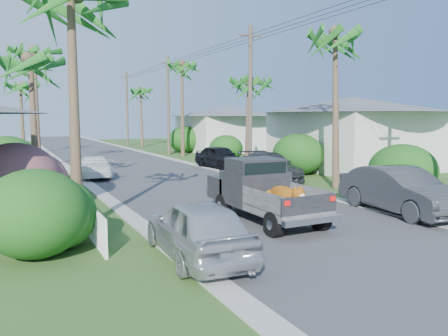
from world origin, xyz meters
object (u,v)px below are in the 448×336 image
house_right_near (352,136)px  parked_car_lf (93,167)px  utility_pole_d (127,108)px  utility_pole_b (250,99)px  parked_car_rf (220,157)px  pickup_truck (259,190)px  palm_l_c (34,51)px  palm_r_c (182,64)px  house_right_far (229,130)px  parked_car_rm (270,167)px  parked_car_ln (198,229)px  palm_l_d (20,85)px  palm_r_a (338,33)px  parked_car_rn (400,191)px  palm_r_b (248,80)px  palm_r_d (141,89)px  palm_l_b (30,59)px  utility_pole_c (168,105)px

house_right_near → parked_car_lf: bearing=169.8°
utility_pole_d → utility_pole_b: bearing=-90.0°
parked_car_rf → utility_pole_b: (0.60, -3.02, 3.83)m
pickup_truck → palm_l_c: 21.87m
house_right_near → palm_r_c: bearing=115.9°
palm_l_c → house_right_far: 21.41m
parked_car_rm → parked_car_ln: parked_car_rm is taller
parked_car_lf → palm_l_d: bearing=-78.1°
parked_car_rf → house_right_far: 16.17m
palm_l_d → house_right_far: bearing=-11.6°
palm_l_c → palm_r_a: 20.19m
parked_car_rm → parked_car_lf: size_ratio=1.19×
palm_r_c → parked_car_rm: bearing=-94.2°
parked_car_rm → palm_r_c: bearing=92.6°
palm_r_c → house_right_near: palm_r_c is taller
parked_car_rf → palm_r_a: 12.10m
pickup_truck → utility_pole_d: utility_pole_d is taller
parked_car_rn → palm_l_d: palm_l_d is taller
house_right_far → palm_r_b: bearing=-113.1°
palm_r_c → utility_pole_b: bearing=-92.6°
pickup_truck → palm_r_c: size_ratio=0.54×
utility_pole_b → house_right_far: bearing=66.5°
pickup_truck → palm_r_d: 39.03m
palm_r_c → house_right_near: (6.80, -14.00, -5.89)m
palm_l_d → palm_r_a: bearing=-65.4°
house_right_near → house_right_far: size_ratio=1.00×
parked_car_lf → palm_l_d: size_ratio=0.56×
parked_car_rm → pickup_truck: bearing=-118.0°
palm_r_d → utility_pole_d: size_ratio=0.89×
palm_l_b → palm_r_a: size_ratio=0.85×
parked_car_rn → palm_r_b: size_ratio=0.70×
pickup_truck → palm_r_a: palm_r_a is taller
pickup_truck → house_right_near: 16.76m
utility_pole_b → parked_car_rf: bearing=101.2°
palm_r_b → utility_pole_b: 2.61m
parked_car_rn → utility_pole_d: (1.05, 42.56, 3.77)m
house_right_far → utility_pole_c: (-7.40, -2.00, 2.48)m
palm_l_b → utility_pole_c: bearing=52.2°
palm_l_d → palm_r_d: 14.32m
palm_r_d → utility_pole_c: bearing=-94.3°
palm_r_c → utility_pole_d: size_ratio=1.04×
parked_car_rf → palm_r_b: palm_r_b is taller
parked_car_ln → utility_pole_c: 30.71m
palm_l_c → utility_pole_b: (11.60, -9.00, -3.31)m
pickup_truck → utility_pole_b: utility_pole_b is taller
house_right_near → palm_l_c: bearing=152.2°
pickup_truck → parked_car_ln: pickup_truck is taller
palm_r_b → house_right_near: size_ratio=0.80×
palm_r_c → house_right_near: 16.64m
parked_car_rf → palm_r_c: bearing=77.3°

